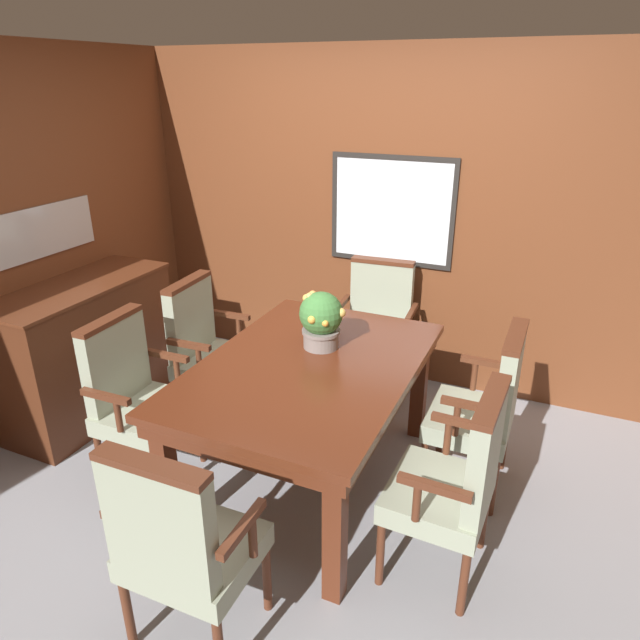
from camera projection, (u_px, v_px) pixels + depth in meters
The scene contains 12 objects.
ground_plane at pixel (284, 488), 3.35m from camera, with size 14.00×14.00×0.00m, color #93969E.
wall_back at pixel (382, 222), 4.26m from camera, with size 7.20×0.08×2.45m.
wall_left at pixel (6, 249), 3.60m from camera, with size 0.08×7.20×2.45m.
dining_table at pixel (309, 379), 3.17m from camera, with size 1.13×1.64×0.78m.
chair_right_near at pixel (456, 478), 2.59m from camera, with size 0.47×0.57×1.00m.
chair_left_far at pixel (206, 345), 3.87m from camera, with size 0.48×0.57×1.00m.
chair_left_near at pixel (135, 393), 3.29m from camera, with size 0.46×0.56×1.00m.
chair_head_near at pixel (181, 541), 2.24m from camera, with size 0.56×0.46×1.00m.
chair_head_far at pixel (377, 322), 4.23m from camera, with size 0.58×0.49×1.00m.
chair_right_far at pixel (485, 404), 3.17m from camera, with size 0.45×0.56×1.00m.
potted_plant at pixel (321, 319), 3.25m from camera, with size 0.27×0.27×0.34m.
sideboard_cabinet at pixel (87, 349), 3.97m from camera, with size 0.55×1.29×0.96m.
Camera 1 is at (1.29, -2.38, 2.23)m, focal length 32.00 mm.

